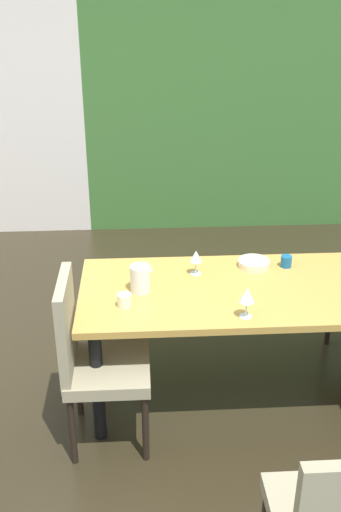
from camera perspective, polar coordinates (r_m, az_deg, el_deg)
ground_plane at (r=3.56m, az=-4.94°, el=-15.19°), size 5.23×5.79×0.02m
garden_window_panel at (r=5.72m, az=6.84°, el=15.04°), size 2.97×0.10×2.55m
dining_table at (r=3.31m, az=8.50°, el=-4.36°), size 2.00×0.84×0.75m
chair_left_near at (r=3.06m, az=-7.90°, el=-9.79°), size 0.45×0.44×1.00m
wine_glass_east at (r=3.33m, az=2.57°, el=-0.11°), size 0.07×0.07×0.15m
wine_glass_west at (r=2.92m, az=7.66°, el=-3.96°), size 0.08×0.08×0.17m
serving_bowl_near_shelf at (r=3.49m, az=8.34°, el=-0.73°), size 0.19×0.19×0.04m
cup_corner at (r=3.04m, az=-4.63°, el=-4.43°), size 0.08×0.08×0.07m
cup_right at (r=3.52m, az=11.49°, el=-0.53°), size 0.07×0.07×0.07m
pitcher_near_window at (r=3.16m, az=-3.02°, el=-2.25°), size 0.13×0.11×0.16m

